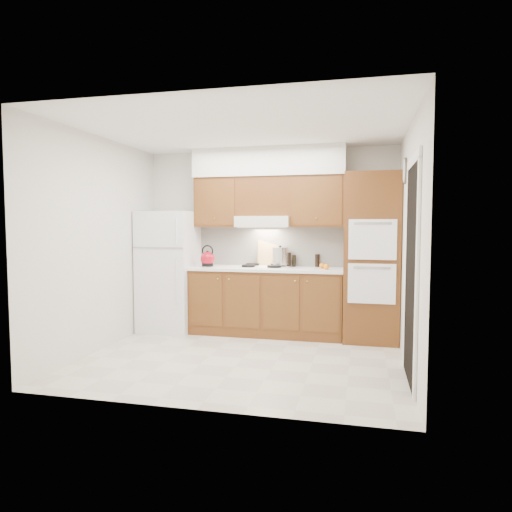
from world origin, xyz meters
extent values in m
plane|color=beige|center=(0.00, 0.00, 0.00)|extent=(3.60, 3.60, 0.00)
plane|color=white|center=(0.00, 0.00, 2.60)|extent=(3.60, 3.60, 0.00)
cube|color=silver|center=(0.00, 1.50, 1.30)|extent=(3.60, 0.02, 2.60)
cube|color=silver|center=(-1.80, 0.00, 1.30)|extent=(0.02, 3.00, 2.60)
cube|color=silver|center=(1.80, 0.00, 1.30)|extent=(0.02, 3.00, 2.60)
cube|color=white|center=(-1.41, 1.14, 0.86)|extent=(0.75, 0.72, 1.72)
cube|color=brown|center=(0.02, 1.20, 0.45)|extent=(2.11, 0.60, 0.90)
cube|color=white|center=(0.03, 1.19, 0.92)|extent=(2.13, 0.62, 0.04)
cube|color=white|center=(0.02, 1.49, 1.22)|extent=(2.11, 0.03, 0.56)
cube|color=brown|center=(1.44, 1.18, 1.10)|extent=(0.70, 0.65, 2.20)
cube|color=brown|center=(-0.71, 1.33, 1.85)|extent=(0.63, 0.33, 0.70)
cube|color=brown|center=(0.72, 1.33, 1.85)|extent=(0.73, 0.33, 0.70)
cube|color=silver|center=(-0.02, 1.27, 1.57)|extent=(0.75, 0.45, 0.15)
cube|color=brown|center=(-0.02, 1.33, 1.92)|extent=(0.75, 0.33, 0.55)
cube|color=silver|center=(0.03, 1.32, 2.40)|extent=(2.13, 0.36, 0.40)
cube|color=white|center=(-0.02, 1.21, 0.95)|extent=(0.74, 0.50, 0.01)
cube|color=black|center=(1.79, -0.35, 1.05)|extent=(0.02, 0.90, 2.10)
cylinder|color=#3F3833|center=(1.79, 0.55, 2.15)|extent=(0.02, 0.30, 0.30)
sphere|color=maroon|center=(-0.81, 1.13, 1.05)|extent=(0.22, 0.22, 0.20)
cube|color=tan|center=(-0.01, 1.45, 1.14)|extent=(0.29, 0.11, 0.38)
cylinder|color=silver|center=(0.20, 1.32, 1.09)|extent=(0.30, 0.30, 0.24)
cylinder|color=black|center=(0.32, 1.34, 1.04)|extent=(0.07, 0.07, 0.20)
cylinder|color=black|center=(0.39, 1.39, 1.02)|extent=(0.07, 0.07, 0.17)
cylinder|color=black|center=(0.71, 1.43, 1.03)|extent=(0.08, 0.08, 0.18)
sphere|color=orange|center=(0.86, 1.08, 0.98)|extent=(0.10, 0.10, 0.08)
sphere|color=orange|center=(0.79, 1.23, 0.98)|extent=(0.10, 0.10, 0.07)
camera|label=1|loc=(1.32, -4.98, 1.54)|focal=32.00mm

